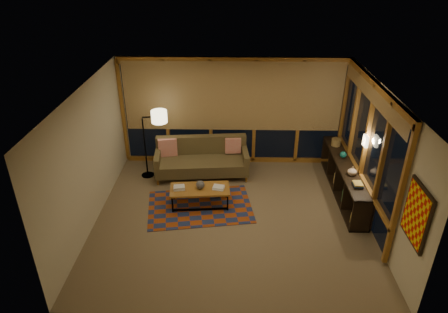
{
  "coord_description": "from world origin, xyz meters",
  "views": [
    {
      "loc": [
        0.01,
        -6.69,
        4.92
      ],
      "look_at": [
        -0.16,
        0.42,
        1.18
      ],
      "focal_mm": 32.0,
      "sensor_mm": 36.0,
      "label": 1
    }
  ],
  "objects_px": {
    "coffee_table": "(200,197)",
    "floor_lamp": "(145,145)",
    "sofa": "(202,159)",
    "bookshelf": "(344,178)"
  },
  "relations": [
    {
      "from": "floor_lamp",
      "to": "bookshelf",
      "type": "distance_m",
      "value": 4.61
    },
    {
      "from": "sofa",
      "to": "floor_lamp",
      "type": "xyz_separation_m",
      "value": [
        -1.33,
        -0.03,
        0.39
      ]
    },
    {
      "from": "coffee_table",
      "to": "floor_lamp",
      "type": "distance_m",
      "value": 1.94
    },
    {
      "from": "coffee_table",
      "to": "bookshelf",
      "type": "relative_size",
      "value": 0.43
    },
    {
      "from": "coffee_table",
      "to": "floor_lamp",
      "type": "height_order",
      "value": "floor_lamp"
    },
    {
      "from": "floor_lamp",
      "to": "sofa",
      "type": "bearing_deg",
      "value": -7.39
    },
    {
      "from": "sofa",
      "to": "coffee_table",
      "type": "distance_m",
      "value": 1.28
    },
    {
      "from": "floor_lamp",
      "to": "bookshelf",
      "type": "height_order",
      "value": "floor_lamp"
    },
    {
      "from": "coffee_table",
      "to": "bookshelf",
      "type": "bearing_deg",
      "value": 5.67
    },
    {
      "from": "sofa",
      "to": "coffee_table",
      "type": "height_order",
      "value": "sofa"
    }
  ]
}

